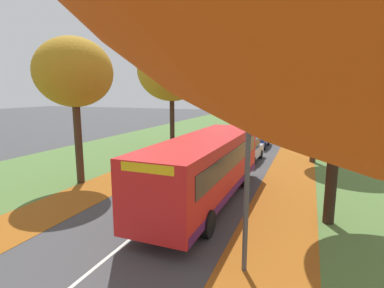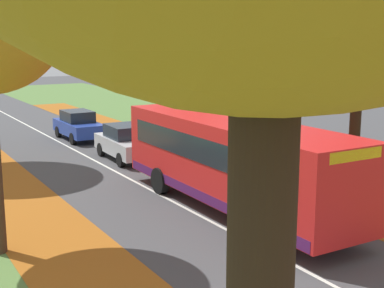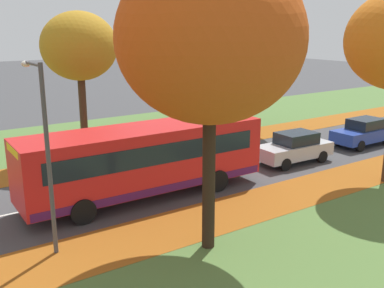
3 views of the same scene
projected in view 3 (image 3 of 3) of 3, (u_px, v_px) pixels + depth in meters
The scene contains 11 objects.
grass_verge_left at pixel (182, 127), 32.08m from camera, with size 12.00×90.00×0.01m, color #517538.
leaf_litter_left at pixel (136, 155), 25.15m from camera, with size 2.80×60.00×0.00m, color #9E5619.
leaf_litter_right at pixel (243, 208), 17.78m from camera, with size 2.80×60.00×0.00m, color #9E5619.
road_centre_line at pixel (272, 157), 24.72m from camera, with size 0.12×80.00×0.01m, color silver.
tree_left_near at pixel (79, 47), 23.57m from camera, with size 4.01×4.01×7.77m.
tree_left_mid at pixel (246, 29), 29.14m from camera, with size 5.86×5.86×9.43m.
tree_right_near at pixel (210, 39), 13.04m from camera, with size 5.59×5.59×9.16m.
streetlamp_right at pixel (43, 137), 13.63m from camera, with size 1.89×0.28×6.00m.
bus at pixel (145, 158), 18.64m from camera, with size 2.76×10.43×2.98m.
car_silver_lead at pixel (294, 148), 23.53m from camera, with size 1.91×4.26×1.62m.
car_blue_following at pixel (364, 132), 26.97m from camera, with size 1.79×4.20×1.62m.
Camera 3 is at (17.16, 3.04, 7.02)m, focal length 42.00 mm.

